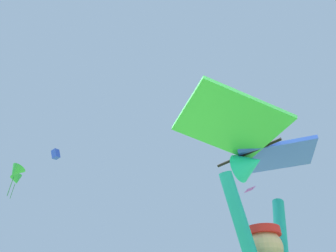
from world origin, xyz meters
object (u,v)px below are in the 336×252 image
at_px(distant_kite_purple_low_left, 249,189).
at_px(distant_kite_green_high_left, 16,180).
at_px(distant_kite_blue_high_right, 56,154).
at_px(distant_kite_green_low_right, 207,116).
at_px(held_stunt_kite, 253,149).
at_px(distant_kite_green_far_center, 16,172).

bearing_deg(distant_kite_purple_low_left, distant_kite_green_high_left, 119.77).
distance_m(distant_kite_green_high_left, distant_kite_blue_high_right, 5.52).
distance_m(distant_kite_green_low_right, distant_kite_purple_low_left, 7.52).
bearing_deg(held_stunt_kite, distant_kite_green_low_right, 55.89).
bearing_deg(distant_kite_green_low_right, distant_kite_green_far_center, 129.72).
xyz_separation_m(distant_kite_purple_low_left, distant_kite_green_high_left, (-12.70, 22.20, 7.66)).
bearing_deg(distant_kite_blue_high_right, distant_kite_green_high_left, -170.99).
relative_size(distant_kite_green_far_center, distant_kite_green_low_right, 2.86).
bearing_deg(held_stunt_kite, distant_kite_green_high_left, 97.23).
distance_m(held_stunt_kite, distant_kite_green_far_center, 30.08).
relative_size(distant_kite_green_low_right, distant_kite_green_high_left, 0.40).
distance_m(distant_kite_green_low_right, distant_kite_blue_high_right, 22.52).
height_order(held_stunt_kite, distant_kite_green_low_right, distant_kite_green_low_right).
bearing_deg(distant_kite_green_high_left, held_stunt_kite, -82.77).
bearing_deg(distant_kite_green_high_left, distant_kite_blue_high_right, 9.01).
relative_size(distant_kite_green_far_center, distant_kite_green_high_left, 1.14).
bearing_deg(distant_kite_blue_high_right, distant_kite_green_low_right, -65.20).
distance_m(distant_kite_green_low_right, distant_kite_green_high_left, 23.06).
distance_m(distant_kite_green_far_center, distant_kite_purple_low_left, 22.77).
bearing_deg(distant_kite_green_high_left, distant_kite_purple_low_left, -60.23).
bearing_deg(distant_kite_green_low_right, held_stunt_kite, -124.11).
relative_size(held_stunt_kite, distant_kite_purple_low_left, 1.98).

